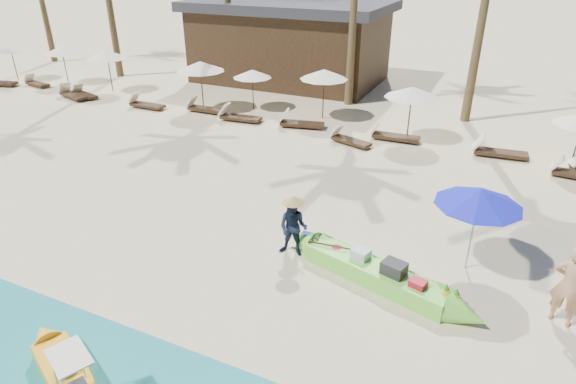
% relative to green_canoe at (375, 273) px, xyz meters
% --- Properties ---
extents(ground, '(240.00, 240.00, 0.00)m').
position_rel_green_canoe_xyz_m(ground, '(-1.69, -1.05, -0.24)').
color(ground, beige).
rests_on(ground, ground).
extents(green_canoe, '(5.53, 1.88, 0.72)m').
position_rel_green_canoe_xyz_m(green_canoe, '(0.00, 0.00, 0.00)').
color(green_canoe, '#77E445').
rests_on(green_canoe, ground).
extents(tourist, '(0.75, 0.60, 1.80)m').
position_rel_green_canoe_xyz_m(tourist, '(3.79, 0.31, 0.66)').
color(tourist, tan).
rests_on(tourist, ground).
extents(vendor_green, '(0.79, 0.64, 1.52)m').
position_rel_green_canoe_xyz_m(vendor_green, '(-2.15, 0.23, 0.52)').
color(vendor_green, '#15203A').
rests_on(vendor_green, ground).
extents(blue_umbrella, '(1.95, 1.95, 2.10)m').
position_rel_green_canoe_xyz_m(blue_umbrella, '(1.83, 1.44, 1.66)').
color(blue_umbrella, '#99999E').
rests_on(blue_umbrella, ground).
extents(resort_parasol_0, '(1.99, 1.99, 2.05)m').
position_rel_green_canoe_xyz_m(resort_parasol_0, '(-23.93, 9.71, 1.61)').
color(resort_parasol_0, '#3B2918').
rests_on(resort_parasol_0, ground).
extents(resort_parasol_1, '(1.97, 1.97, 2.03)m').
position_rel_green_canoe_xyz_m(resort_parasol_1, '(-20.75, 10.44, 1.59)').
color(resort_parasol_1, '#3B2918').
rests_on(resort_parasol_1, ground).
extents(lounger_1_left, '(1.75, 0.80, 0.57)m').
position_rel_green_canoe_xyz_m(lounger_1_left, '(-21.82, 9.19, -0.05)').
color(lounger_1_left, '#3B2918').
rests_on(lounger_1_left, ground).
extents(lounger_1_right, '(2.03, 1.11, 0.66)m').
position_rel_green_canoe_xyz_m(lounger_1_right, '(-18.11, 8.26, -0.02)').
color(lounger_1_right, '#3B2918').
rests_on(lounger_1_right, ground).
extents(resort_parasol_2, '(2.08, 2.08, 2.14)m').
position_rel_green_canoe_xyz_m(resort_parasol_2, '(-17.20, 10.14, 1.69)').
color(resort_parasol_2, '#3B2918').
rests_on(resort_parasol_2, ground).
extents(lounger_2_left, '(1.75, 0.97, 0.57)m').
position_rel_green_canoe_xyz_m(lounger_2_left, '(-17.69, 8.65, -0.05)').
color(lounger_2_left, '#3B2918').
rests_on(lounger_2_left, ground).
extents(resort_parasol_3, '(2.20, 2.20, 2.27)m').
position_rel_green_canoe_xyz_m(resort_parasol_3, '(-10.94, 9.40, 1.80)').
color(resort_parasol_3, '#3B2918').
rests_on(resort_parasol_3, ground).
extents(lounger_3_left, '(1.83, 0.57, 0.62)m').
position_rel_green_canoe_xyz_m(lounger_3_left, '(-13.62, 8.47, -0.03)').
color(lounger_3_left, '#3B2918').
rests_on(lounger_3_left, ground).
extents(lounger_3_right, '(1.86, 0.60, 0.63)m').
position_rel_green_canoe_xyz_m(lounger_3_right, '(-10.73, 9.11, -0.03)').
color(lounger_3_right, '#3B2918').
rests_on(lounger_3_right, ground).
extents(resort_parasol_4, '(1.80, 1.80, 1.86)m').
position_rel_green_canoe_xyz_m(resort_parasol_4, '(-8.87, 10.51, 1.43)').
color(resort_parasol_4, '#3B2918').
rests_on(resort_parasol_4, ground).
extents(lounger_4_left, '(1.95, 0.76, 0.65)m').
position_rel_green_canoe_xyz_m(lounger_4_left, '(-8.63, 8.67, -0.03)').
color(lounger_4_left, '#3B2918').
rests_on(lounger_4_left, ground).
extents(lounger_4_right, '(2.02, 0.98, 0.66)m').
position_rel_green_canoe_xyz_m(lounger_4_right, '(-5.86, 9.02, -0.02)').
color(lounger_4_right, '#3B2918').
rests_on(lounger_4_right, ground).
extents(resort_parasol_5, '(2.12, 2.12, 2.18)m').
position_rel_green_canoe_xyz_m(resort_parasol_5, '(-5.39, 10.63, 1.72)').
color(resort_parasol_5, '#3B2918').
rests_on(resort_parasol_5, ground).
extents(lounger_5_left, '(1.78, 1.00, 0.58)m').
position_rel_green_canoe_xyz_m(lounger_5_left, '(-3.32, 8.06, -0.05)').
color(lounger_5_left, '#3B2918').
rests_on(lounger_5_left, ground).
extents(resort_parasol_6, '(2.09, 2.09, 2.16)m').
position_rel_green_canoe_xyz_m(resort_parasol_6, '(-1.33, 9.40, 1.70)').
color(resort_parasol_6, '#3B2918').
rests_on(resort_parasol_6, ground).
extents(lounger_6_left, '(1.94, 0.67, 0.65)m').
position_rel_green_canoe_xyz_m(lounger_6_left, '(-1.86, 9.16, -0.02)').
color(lounger_6_left, '#3B2918').
rests_on(lounger_6_left, ground).
extents(lounger_6_right, '(1.99, 0.78, 0.66)m').
position_rel_green_canoe_xyz_m(lounger_6_right, '(2.01, 9.10, -0.02)').
color(lounger_6_right, '#3B2918').
rests_on(lounger_6_right, ground).
extents(lounger_7_left, '(1.76, 0.66, 0.59)m').
position_rel_green_canoe_xyz_m(lounger_7_left, '(4.51, 8.20, -0.05)').
color(lounger_7_left, '#3B2918').
rests_on(lounger_7_left, ground).
extents(pavilion_west, '(10.80, 6.60, 4.30)m').
position_rel_green_canoe_xyz_m(pavilion_west, '(-9.69, 16.45, 1.95)').
color(pavilion_west, '#3B2918').
rests_on(pavilion_west, ground).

